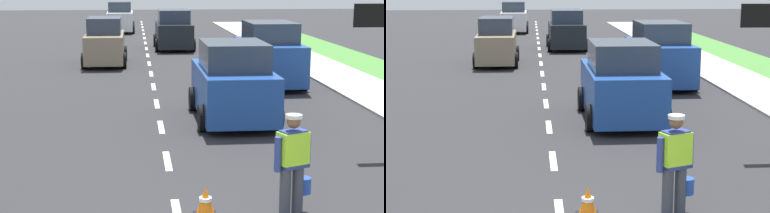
% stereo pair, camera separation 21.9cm
% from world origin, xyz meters
% --- Properties ---
extents(ground_plane, '(96.00, 96.00, 0.00)m').
position_xyz_m(ground_plane, '(0.00, 21.00, 0.00)').
color(ground_plane, '#28282B').
extents(lane_center_line, '(0.14, 46.40, 0.01)m').
position_xyz_m(lane_center_line, '(0.00, 25.20, 0.00)').
color(lane_center_line, silver).
rests_on(lane_center_line, ground).
extents(road_worker, '(0.69, 0.55, 1.67)m').
position_xyz_m(road_worker, '(1.81, 2.48, 0.93)').
color(road_worker, '#383D4C').
rests_on(road_worker, ground).
extents(traffic_cone_near, '(0.36, 0.36, 0.50)m').
position_xyz_m(traffic_cone_near, '(0.44, 2.62, 0.25)').
color(traffic_cone_near, black).
rests_on(traffic_cone_near, ground).
extents(car_parked_far, '(2.09, 4.23, 2.24)m').
position_xyz_m(car_parked_far, '(4.09, 14.80, 1.04)').
color(car_parked_far, '#1E4799').
rests_on(car_parked_far, ground).
extents(car_outgoing_ahead, '(2.09, 4.04, 2.10)m').
position_xyz_m(car_outgoing_ahead, '(1.95, 9.41, 0.98)').
color(car_outgoing_ahead, '#1E4799').
rests_on(car_outgoing_ahead, ground).
extents(car_oncoming_second, '(1.88, 4.09, 2.05)m').
position_xyz_m(car_oncoming_second, '(-1.92, 20.71, 0.95)').
color(car_oncoming_second, gray).
rests_on(car_oncoming_second, ground).
extents(car_outgoing_far, '(2.08, 4.35, 2.10)m').
position_xyz_m(car_outgoing_far, '(1.46, 26.55, 0.98)').
color(car_outgoing_far, black).
rests_on(car_outgoing_far, ground).
extents(car_oncoming_third, '(2.01, 4.27, 2.12)m').
position_xyz_m(car_oncoming_third, '(-1.61, 37.41, 0.99)').
color(car_oncoming_third, silver).
rests_on(car_oncoming_third, ground).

